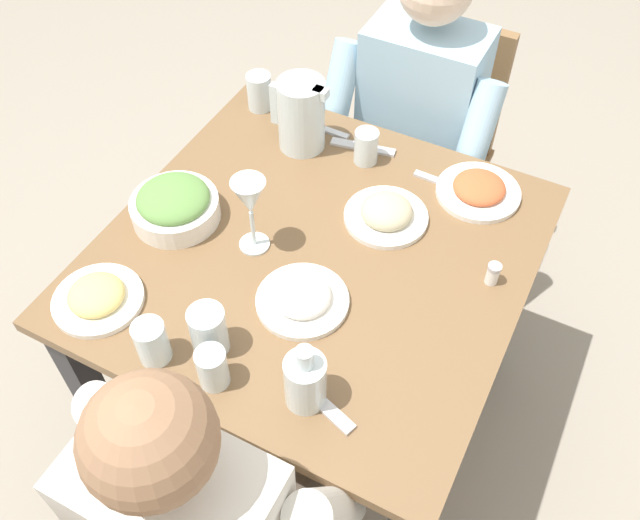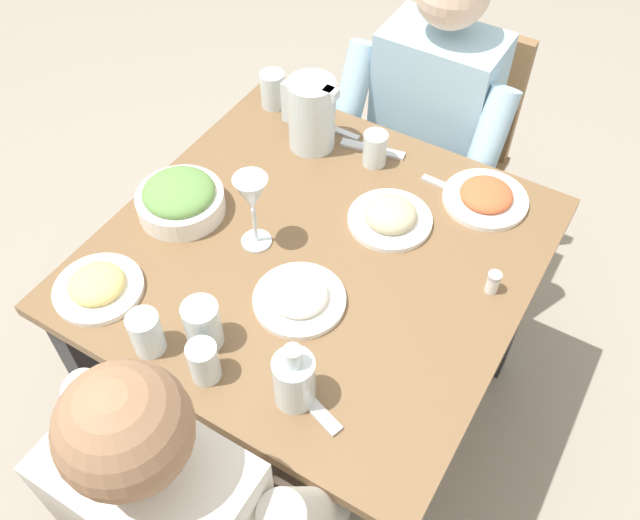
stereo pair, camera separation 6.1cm
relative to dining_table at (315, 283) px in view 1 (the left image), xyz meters
The scene contains 23 objects.
ground_plane 0.63m from the dining_table, ahead, with size 8.00×8.00×0.00m, color gray.
dining_table is the anchor object (origin of this frame).
chair_near 0.77m from the dining_table, 90.00° to the right, with size 0.40×0.40×0.87m.
diner_near 0.55m from the dining_table, 90.00° to the right, with size 0.48×0.53×1.17m.
diner_far 0.56m from the dining_table, 99.48° to the left, with size 0.48×0.53×1.17m.
water_pitcher 0.43m from the dining_table, 57.02° to the right, with size 0.16×0.12×0.19m.
salad_bowl 0.38m from the dining_table, 10.03° to the left, with size 0.21×0.21×0.09m.
plate_beans 0.24m from the dining_table, 122.59° to the right, with size 0.20×0.20×0.06m.
plate_yoghurt 0.21m from the dining_table, 107.48° to the left, with size 0.20×0.20×0.05m.
plate_rice_curry 0.46m from the dining_table, 128.26° to the right, with size 0.20×0.20×0.04m.
plate_fries 0.50m from the dining_table, 45.10° to the left, with size 0.19×0.19×0.05m.
water_glass_near_right 0.38m from the dining_table, 78.62° to the left, with size 0.07×0.07×0.11m, color silver.
water_glass_far_right 0.57m from the dining_table, 46.35° to the right, with size 0.07×0.07×0.10m, color silver.
water_glass_center 0.42m from the dining_table, 87.54° to the left, with size 0.06×0.06×0.09m, color silver.
water_glass_near_left 0.46m from the dining_table, 68.92° to the left, with size 0.07×0.07×0.10m, color silver.
water_glass_by_pitcher 0.37m from the dining_table, 85.44° to the right, with size 0.06×0.06×0.09m, color silver.
wine_glass 0.30m from the dining_table, 21.30° to the left, with size 0.08×0.08×0.20m.
oil_carafe 0.42m from the dining_table, 114.91° to the left, with size 0.08×0.08×0.16m.
salt_shaker 0.42m from the dining_table, 166.18° to the right, with size 0.03×0.03×0.05m.
fork_near 0.40m from the dining_table, 118.88° to the left, with size 0.17×0.03×0.01m, color silver.
knife_near 0.45m from the dining_table, 63.19° to the right, with size 0.18×0.02×0.01m, color silver.
fork_far 0.39m from the dining_table, 82.00° to the right, with size 0.17×0.03×0.01m, color silver.
knife_far 0.41m from the dining_table, 120.53° to the right, with size 0.18×0.02×0.01m, color silver.
Camera 1 is at (-0.47, 0.89, 1.91)m, focal length 38.22 mm.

